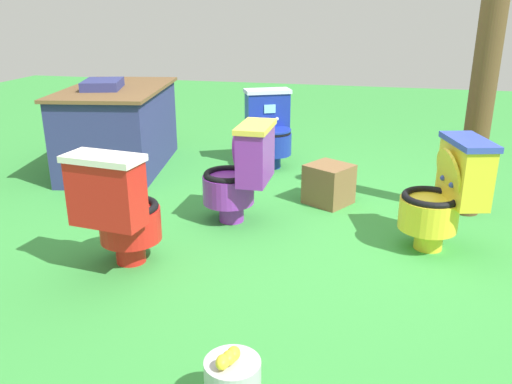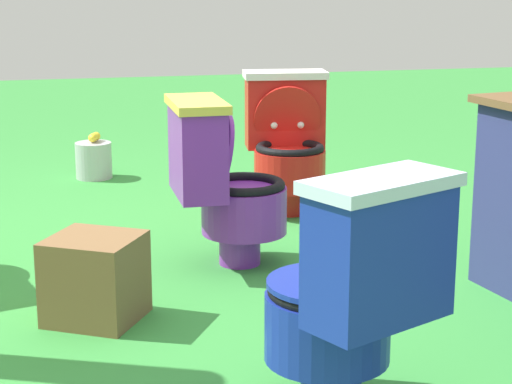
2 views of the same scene
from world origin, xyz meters
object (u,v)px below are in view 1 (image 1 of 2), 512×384
object	(u,v)px
small_crate	(329,184)
lemon_bucket	(233,384)
toilet_yellow	(445,194)
toilet_blue	(270,128)
wooden_post	(481,100)
vendor_table	(119,127)
toilet_red	(120,209)
toilet_purple	(241,172)

from	to	relation	value
small_crate	lemon_bucket	xyz separation A→B (m)	(-2.36, 0.13, -0.04)
toilet_yellow	small_crate	distance (m)	1.05
toilet_blue	wooden_post	bearing A→B (deg)	127.51
vendor_table	lemon_bucket	size ratio (longest dim) A/B	5.75
toilet_red	toilet_blue	size ratio (longest dim) A/B	1.00
wooden_post	lemon_bucket	xyz separation A→B (m)	(-2.40, 1.17, -0.74)
toilet_purple	wooden_post	size ratio (longest dim) A/B	0.43
toilet_red	small_crate	world-z (taller)	toilet_red
toilet_purple	toilet_red	bearing A→B (deg)	148.55
toilet_blue	lemon_bucket	world-z (taller)	toilet_blue
toilet_red	toilet_blue	bearing A→B (deg)	86.41
toilet_purple	vendor_table	distance (m)	1.80
toilet_red	wooden_post	size ratio (longest dim) A/B	0.43
toilet_red	lemon_bucket	xyz separation A→B (m)	(-1.00, -0.96, -0.26)
toilet_red	toilet_yellow	size ratio (longest dim) A/B	1.00
toilet_yellow	small_crate	size ratio (longest dim) A/B	2.31
vendor_table	small_crate	bearing A→B (deg)	-104.23
toilet_red	toilet_purple	world-z (taller)	same
toilet_yellow	vendor_table	bearing A→B (deg)	51.60
toilet_blue	toilet_yellow	world-z (taller)	same
toilet_blue	toilet_yellow	size ratio (longest dim) A/B	1.00
toilet_blue	vendor_table	distance (m)	1.43
toilet_blue	lemon_bucket	bearing A→B (deg)	73.82
toilet_yellow	vendor_table	size ratio (longest dim) A/B	0.46
toilet_yellow	vendor_table	distance (m)	3.07
toilet_red	toilet_purple	size ratio (longest dim) A/B	1.00
toilet_purple	lemon_bucket	distance (m)	1.91
toilet_red	vendor_table	distance (m)	2.11
wooden_post	lemon_bucket	size ratio (longest dim) A/B	6.18
toilet_red	wooden_post	world-z (taller)	wooden_post
vendor_table	small_crate	xyz separation A→B (m)	(-0.52, -2.04, -0.23)
toilet_yellow	wooden_post	distance (m)	0.88
toilet_yellow	wooden_post	world-z (taller)	wooden_post
toilet_red	toilet_yellow	distance (m)	2.00
wooden_post	toilet_red	bearing A→B (deg)	123.45
wooden_post	vendor_table	bearing A→B (deg)	81.19
toilet_red	wooden_post	distance (m)	2.59
toilet_purple	lemon_bucket	xyz separation A→B (m)	(-1.84, -0.45, -0.26)
toilet_purple	toilet_yellow	distance (m)	1.37
toilet_yellow	toilet_purple	bearing A→B (deg)	68.53
vendor_table	lemon_bucket	world-z (taller)	vendor_table
toilet_yellow	lemon_bucket	xyz separation A→B (m)	(-1.70, 0.91, -0.26)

